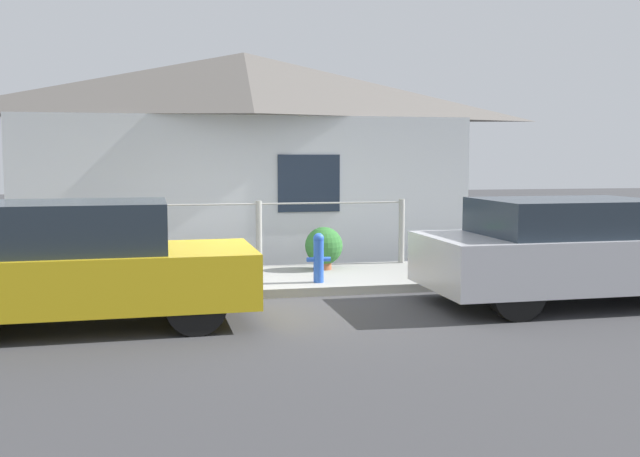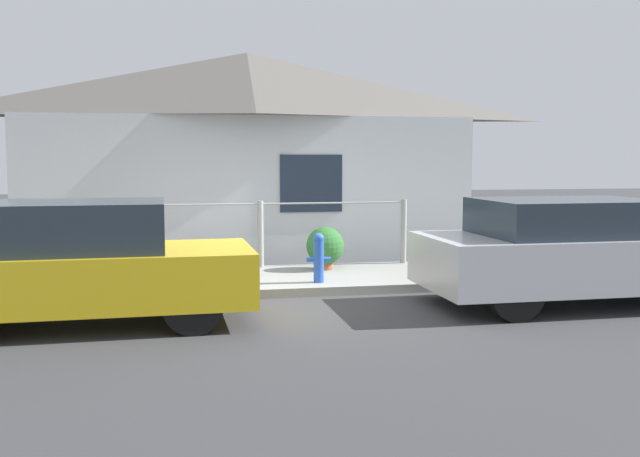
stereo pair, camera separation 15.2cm
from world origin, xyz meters
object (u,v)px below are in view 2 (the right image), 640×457
Objects in this scene: car_left at (82,264)px; car_right at (575,251)px; fire_hydrant at (319,257)px; potted_plant_near_hydrant at (325,247)px.

car_left is 0.94× the size of car_right.
fire_hydrant reaches higher than potted_plant_near_hydrant.
car_left reaches higher than fire_hydrant.
car_left is 4.26m from potted_plant_near_hydrant.
potted_plant_near_hydrant is (0.32, 1.13, -0.00)m from fire_hydrant.
potted_plant_near_hydrant is (-2.72, 2.66, -0.21)m from car_right.
car_right reaches higher than fire_hydrant.
fire_hydrant is 1.04× the size of potted_plant_near_hydrant.
car_right is 3.41m from fire_hydrant.
car_right is at bearing -44.36° from potted_plant_near_hydrant.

